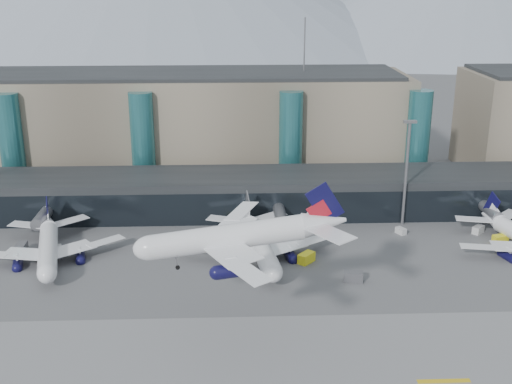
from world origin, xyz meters
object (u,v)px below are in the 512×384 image
veh_b (232,230)px  veh_c (353,277)px  veh_f (21,248)px  lightmast_mid (407,167)px  veh_h (306,258)px  jet_parked_mid (257,235)px  veh_g (401,231)px  veh_e (500,239)px  jet_parked_left (48,239)px  veh_a (54,250)px  hero_jet (249,229)px  veh_d (478,230)px

veh_b → veh_c: veh_c is taller
veh_c → veh_f: (-69.49, 16.34, 0.04)m
lightmast_mid → veh_h: 35.68m
veh_b → veh_h: (15.60, -17.24, 0.37)m
jet_parked_mid → veh_b: size_ratio=15.01×
veh_f → veh_g: bearing=-87.0°
veh_b → veh_e: 60.99m
jet_parked_left → jet_parked_mid: bearing=-104.1°
veh_a → veh_f: (-7.26, 0.76, 0.18)m
jet_parked_mid → veh_c: 23.35m
veh_e → veh_g: size_ratio=1.30×
veh_a → veh_f: 7.30m
hero_jet → veh_d: 73.01m
veh_h → lightmast_mid: bearing=-9.0°
veh_a → veh_g: size_ratio=1.28×
veh_h → veh_a: bearing=125.2°
veh_h → veh_g: bearing=-16.1°
hero_jet → veh_h: (12.93, 29.84, -18.86)m
veh_g → jet_parked_mid: bearing=-102.4°
jet_parked_left → veh_e: (99.44, 3.43, -3.20)m
veh_a → veh_e: size_ratio=0.99×
jet_parked_left → veh_f: bearing=58.4°
veh_e → veh_d: bearing=100.9°
veh_d → jet_parked_mid: bearing=147.0°
hero_jet → veh_f: hero_jet is taller
veh_c → lightmast_mid: bearing=70.0°
veh_b → veh_e: (60.37, -8.67, 0.24)m
jet_parked_mid → veh_g: (33.97, 9.84, -3.62)m
hero_jet → veh_a: hero_jet is taller
jet_parked_left → veh_h: size_ratio=8.90×
jet_parked_mid → veh_d: jet_parked_mid is taller
lightmast_mid → hero_jet: bearing=-127.3°
veh_g → veh_c: bearing=-61.7°
veh_c → veh_h: veh_h is taller
veh_f → veh_h: (61.26, -7.25, -0.03)m
veh_e → veh_f: size_ratio=0.84×
hero_jet → veh_c: hero_jet is taller
veh_d → veh_e: size_ratio=0.96×
veh_d → veh_e: 6.48m
veh_a → veh_g: bearing=-14.9°
veh_f → veh_e: bearing=-91.4°
veh_f → veh_g: (85.06, 7.50, -0.35)m
veh_d → veh_c: bearing=171.5°
veh_a → veh_h: (54.00, -6.50, 0.15)m
lightmast_mid → jet_parked_mid: (-35.88, -15.89, -10.07)m
jet_parked_mid → veh_f: bearing=79.0°
veh_h → veh_e: bearing=-37.1°
veh_a → veh_g: 78.24m
jet_parked_left → veh_g: 79.14m
veh_e → veh_g: veh_e is taller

